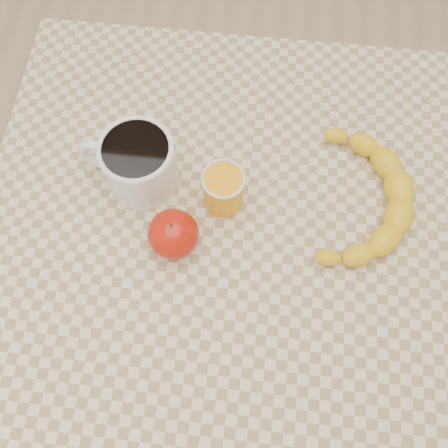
# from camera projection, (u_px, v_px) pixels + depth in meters

# --- Properties ---
(ground) EXTENTS (3.00, 3.00, 0.00)m
(ground) POSITION_uv_depth(u_px,v_px,m) (224.00, 320.00, 1.50)
(ground) COLOR tan
(ground) RESTS_ON ground
(table) EXTENTS (0.80, 0.80, 0.75)m
(table) POSITION_uv_depth(u_px,v_px,m) (224.00, 246.00, 0.88)
(table) COLOR beige
(table) RESTS_ON ground
(coffee_mug) EXTENTS (0.17, 0.13, 0.10)m
(coffee_mug) POSITION_uv_depth(u_px,v_px,m) (137.00, 162.00, 0.79)
(coffee_mug) COLOR white
(coffee_mug) RESTS_ON table
(orange_juice_glass) EXTENTS (0.07, 0.07, 0.08)m
(orange_juice_glass) POSITION_uv_depth(u_px,v_px,m) (223.00, 189.00, 0.78)
(orange_juice_glass) COLOR #FF9508
(orange_juice_glass) RESTS_ON table
(apple) EXTENTS (0.11, 0.11, 0.07)m
(apple) POSITION_uv_depth(u_px,v_px,m) (173.00, 234.00, 0.76)
(apple) COLOR #9A0D05
(apple) RESTS_ON table
(banana) EXTENTS (0.32, 0.38, 0.05)m
(banana) POSITION_uv_depth(u_px,v_px,m) (360.00, 200.00, 0.80)
(banana) COLOR yellow
(banana) RESTS_ON table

